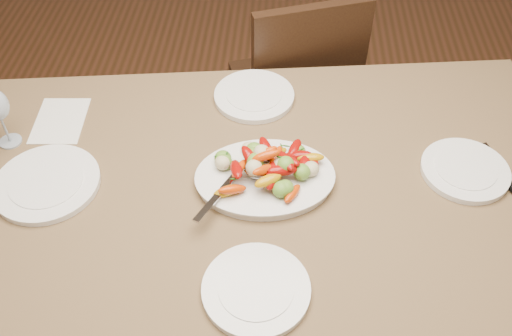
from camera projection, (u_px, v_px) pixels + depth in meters
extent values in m
cube|color=brown|center=(256.00, 261.00, 1.86)|extent=(1.95, 1.26, 0.76)
ellipsoid|color=white|center=(265.00, 179.00, 1.57)|extent=(0.40, 0.32, 0.02)
cylinder|color=white|center=(47.00, 183.00, 1.57)|extent=(0.29, 0.29, 0.02)
cylinder|color=white|center=(465.00, 170.00, 1.60)|extent=(0.25, 0.25, 0.02)
cylinder|color=white|center=(254.00, 96.00, 1.83)|extent=(0.26, 0.26, 0.02)
cylinder|color=white|center=(256.00, 290.00, 1.34)|extent=(0.26, 0.26, 0.02)
cube|color=silver|center=(60.00, 121.00, 1.76)|extent=(0.16, 0.22, 0.00)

